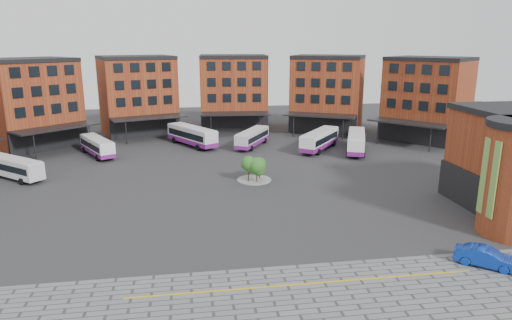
{
  "coord_description": "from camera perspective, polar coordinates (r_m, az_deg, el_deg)",
  "views": [
    {
      "loc": [
        -6.15,
        -43.12,
        17.3
      ],
      "look_at": [
        1.49,
        7.01,
        4.0
      ],
      "focal_mm": 32.0,
      "sensor_mm": 36.0,
      "label": 1
    }
  ],
  "objects": [
    {
      "name": "bus_a",
      "position": [
        66.26,
        -28.01,
        -0.74
      ],
      "size": [
        8.87,
        7.97,
        2.75
      ],
      "rotation": [
        0.0,
        0.0,
        0.87
      ],
      "color": "silver",
      "rests_on": "ground"
    },
    {
      "name": "bus_f",
      "position": [
        74.59,
        12.42,
        2.28
      ],
      "size": [
        6.44,
        11.36,
        3.15
      ],
      "rotation": [
        0.0,
        0.0,
        -0.37
      ],
      "color": "white",
      "rests_on": "ground"
    },
    {
      "name": "ground",
      "position": [
        46.87,
        -0.51,
        -6.97
      ],
      "size": [
        160.0,
        160.0,
        0.0
      ],
      "primitive_type": "plane",
      "color": "#28282B",
      "rests_on": "ground"
    },
    {
      "name": "main_building",
      "position": [
        82.0,
        -7.7,
        7.51
      ],
      "size": [
        94.14,
        42.48,
        14.6
      ],
      "color": "brown",
      "rests_on": "ground"
    },
    {
      "name": "bus_e",
      "position": [
        75.04,
        7.96,
        2.55
      ],
      "size": [
        8.77,
        10.37,
        3.13
      ],
      "rotation": [
        0.0,
        0.0,
        -0.65
      ],
      "color": "white",
      "rests_on": "ground"
    },
    {
      "name": "tree_island",
      "position": [
        57.3,
        -0.11,
        -0.86
      ],
      "size": [
        4.4,
        4.4,
        3.37
      ],
      "color": "gray",
      "rests_on": "ground"
    },
    {
      "name": "bus_b",
      "position": [
        74.64,
        -19.24,
        1.66
      ],
      "size": [
        6.67,
        9.86,
        2.8
      ],
      "rotation": [
        0.0,
        0.0,
        0.49
      ],
      "color": "white",
      "rests_on": "ground"
    },
    {
      "name": "bus_d",
      "position": [
        76.59,
        -0.46,
        2.81
      ],
      "size": [
        7.01,
        9.86,
        2.83
      ],
      "rotation": [
        0.0,
        0.0,
        -0.52
      ],
      "color": "silver",
      "rests_on": "ground"
    },
    {
      "name": "blue_car",
      "position": [
        40.97,
        26.83,
        -10.79
      ],
      "size": [
        4.64,
        4.23,
        1.54
      ],
      "primitive_type": "imported",
      "rotation": [
        0.0,
        0.0,
        0.88
      ],
      "color": "#0C30A0",
      "rests_on": "ground"
    },
    {
      "name": "bus_c",
      "position": [
        77.94,
        -8.02,
        3.05
      ],
      "size": [
        8.4,
        11.23,
        3.26
      ],
      "rotation": [
        0.0,
        0.0,
        0.56
      ],
      "color": "silver",
      "rests_on": "ground"
    },
    {
      "name": "yellow_line",
      "position": [
        34.82,
        6.27,
        -15.13
      ],
      "size": [
        26.0,
        0.15,
        0.02
      ],
      "primitive_type": "cube",
      "color": "gold",
      "rests_on": "paving_zone"
    }
  ]
}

